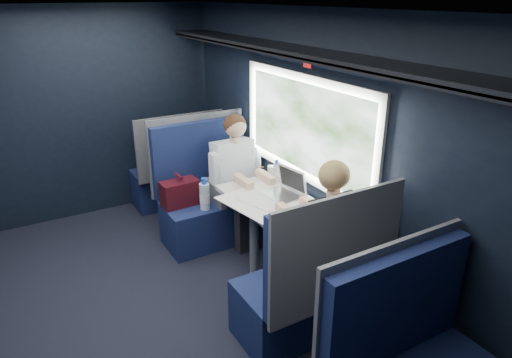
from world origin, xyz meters
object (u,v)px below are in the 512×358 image
seat_bay_near (208,200)px  cup (271,171)px  woman (326,232)px  table (269,206)px  laptop (286,188)px  seat_row_front (177,172)px  man (238,174)px  bottle_small (277,172)px  seat_bay_far (311,288)px

seat_bay_near → cup: (0.50, -0.43, 0.37)m
seat_bay_near → woman: woman is taller
table → woman: size_ratio=0.76×
laptop → seat_row_front: bearing=101.0°
man → bottle_small: (0.20, -0.40, 0.12)m
seat_bay_near → laptop: 1.03m
bottle_small → cup: bottle_small is taller
cup → woman: bearing=-101.3°
seat_bay_far → cup: (0.48, 1.31, 0.38)m
seat_row_front → seat_bay_near: bearing=-91.1°
seat_bay_far → laptop: seat_bay_far is taller
seat_bay_far → bottle_small: seat_bay_far is taller
table → seat_row_front: bearing=95.8°
table → laptop: 0.22m
table → seat_bay_near: seat_bay_near is taller
man → bottle_small: man is taller
seat_row_front → woman: size_ratio=0.88×
bottle_small → cup: 0.15m
woman → bottle_small: woman is taller
woman → bottle_small: 1.03m
seat_bay_near → cup: seat_bay_near is taller
seat_bay_far → laptop: bearing=67.9°
seat_bay_far → woman: bearing=33.8°
seat_bay_near → seat_bay_far: bearing=-89.4°
seat_bay_far → man: 1.62m
man → cup: (0.23, -0.26, 0.07)m
woman → bottle_small: bearing=78.8°
cup → seat_row_front: bearing=109.5°
bottle_small → cup: (0.03, 0.14, -0.04)m
bottle_small → laptop: bearing=-107.5°
seat_row_front → bottle_small: seat_row_front is taller
laptop → seat_bay_near: bearing=112.7°
table → seat_bay_near: 0.93m
man → woman: 1.41m
table → cup: (0.30, 0.44, 0.13)m
woman → laptop: 0.71m
seat_row_front → bottle_small: bearing=-73.4°
seat_bay_far → seat_row_front: seat_bay_far is taller
table → bottle_small: (0.27, 0.30, 0.17)m
seat_bay_far → man: (0.25, 1.57, 0.30)m
seat_row_front → cup: bearing=-70.5°
seat_bay_near → laptop: bearing=-67.3°
man → laptop: (0.10, -0.71, 0.09)m
seat_row_front → laptop: size_ratio=3.13×
table → man: man is taller
seat_bay_far → seat_row_front: 2.67m
man → cup: bearing=-48.4°
bottle_small → seat_row_front: bearing=106.6°
table → woman: woman is taller
man → cup: 0.35m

